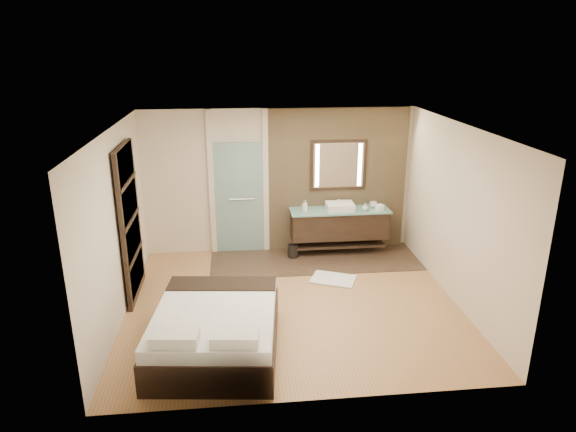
{
  "coord_description": "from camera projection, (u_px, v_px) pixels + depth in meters",
  "views": [
    {
      "loc": [
        -0.81,
        -6.98,
        3.83
      ],
      "look_at": [
        -0.01,
        0.6,
        1.22
      ],
      "focal_mm": 32.0,
      "sensor_mm": 36.0,
      "label": 1
    }
  ],
  "objects": [
    {
      "name": "mirror_unit",
      "position": [
        338.0,
        165.0,
        9.49
      ],
      "size": [
        1.06,
        0.04,
        0.96
      ],
      "color": "black",
      "rests_on": "stone_wall"
    },
    {
      "name": "vanity",
      "position": [
        339.0,
        224.0,
        9.61
      ],
      "size": [
        1.85,
        0.55,
        0.88
      ],
      "color": "black",
      "rests_on": "stone_wall"
    },
    {
      "name": "tissue_box",
      "position": [
        380.0,
        207.0,
        9.48
      ],
      "size": [
        0.15,
        0.15,
        0.1
      ],
      "primitive_type": "cube",
      "rotation": [
        0.0,
        0.0,
        0.34
      ],
      "color": "white",
      "rests_on": "vanity"
    },
    {
      "name": "soap_bottle_c",
      "position": [
        365.0,
        207.0,
        9.42
      ],
      "size": [
        0.14,
        0.14,
        0.15
      ],
      "primitive_type": "imported",
      "rotation": [
        0.0,
        0.0,
        0.3
      ],
      "color": "#ACD9D7",
      "rests_on": "vanity"
    },
    {
      "name": "waste_bin",
      "position": [
        293.0,
        251.0,
        9.53
      ],
      "size": [
        0.24,
        0.24,
        0.25
      ],
      "primitive_type": "cylinder",
      "rotation": [
        0.0,
        0.0,
        0.25
      ],
      "color": "black",
      "rests_on": "floor"
    },
    {
      "name": "shoji_partition",
      "position": [
        130.0,
        222.0,
        7.82
      ],
      "size": [
        0.06,
        1.2,
        2.4
      ],
      "color": "black",
      "rests_on": "floor"
    },
    {
      "name": "soap_bottle_b",
      "position": [
        304.0,
        206.0,
        9.47
      ],
      "size": [
        0.07,
        0.07,
        0.16
      ],
      "primitive_type": "imported",
      "rotation": [
        0.0,
        0.0,
        -0.02
      ],
      "color": "#B2B2B2",
      "rests_on": "vanity"
    },
    {
      "name": "bath_mat",
      "position": [
        333.0,
        279.0,
        8.66
      ],
      "size": [
        0.86,
        0.75,
        0.02
      ],
      "primitive_type": "cube",
      "rotation": [
        0.0,
        0.0,
        -0.41
      ],
      "color": "white",
      "rests_on": "floor"
    },
    {
      "name": "soap_bottle_a",
      "position": [
        305.0,
        206.0,
        9.36
      ],
      "size": [
        0.1,
        0.1,
        0.21
      ],
      "primitive_type": "imported",
      "rotation": [
        0.0,
        0.0,
        0.21
      ],
      "color": "white",
      "rests_on": "vanity"
    },
    {
      "name": "bed",
      "position": [
        216.0,
        330.0,
        6.58
      ],
      "size": [
        1.75,
        2.09,
        0.74
      ],
      "rotation": [
        0.0,
        0.0,
        -0.11
      ],
      "color": "black",
      "rests_on": "floor"
    },
    {
      "name": "frosted_door",
      "position": [
        239.0,
        194.0,
        9.51
      ],
      "size": [
        1.1,
        0.12,
        2.7
      ],
      "color": "#BAECE9",
      "rests_on": "floor"
    },
    {
      "name": "cup",
      "position": [
        373.0,
        205.0,
        9.63
      ],
      "size": [
        0.16,
        0.16,
        0.11
      ],
      "primitive_type": "imported",
      "rotation": [
        0.0,
        0.0,
        -0.25
      ],
      "color": "white",
      "rests_on": "vanity"
    },
    {
      "name": "tile_strip",
      "position": [
        315.0,
        260.0,
        9.45
      ],
      "size": [
        3.8,
        1.3,
        0.01
      ],
      "primitive_type": "cube",
      "color": "#33211B",
      "rests_on": "floor"
    },
    {
      "name": "stone_wall",
      "position": [
        337.0,
        180.0,
        9.64
      ],
      "size": [
        2.6,
        0.08,
        2.7
      ],
      "primitive_type": "cube",
      "color": "#9E815A",
      "rests_on": "floor"
    },
    {
      "name": "floor",
      "position": [
        293.0,
        304.0,
        7.89
      ],
      "size": [
        5.0,
        5.0,
        0.0
      ],
      "primitive_type": "plane",
      "color": "#A16F43",
      "rests_on": "ground"
    }
  ]
}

